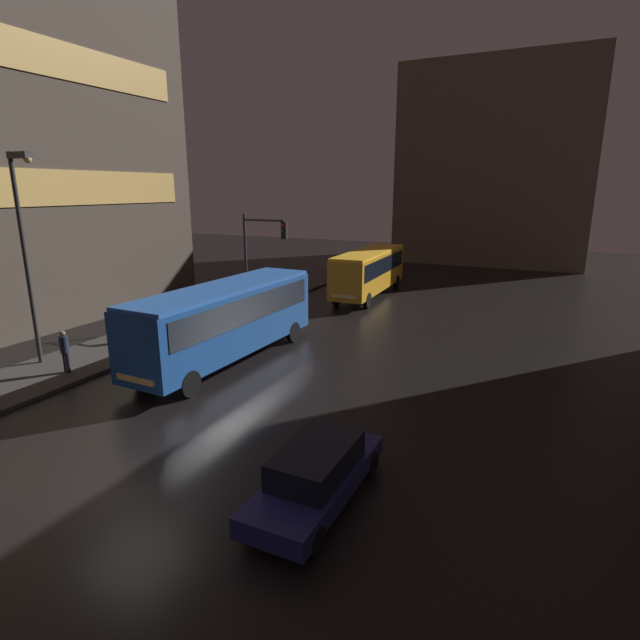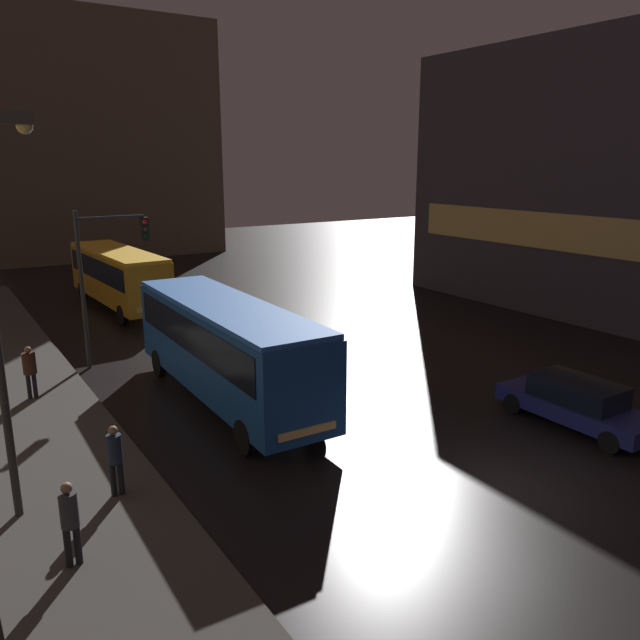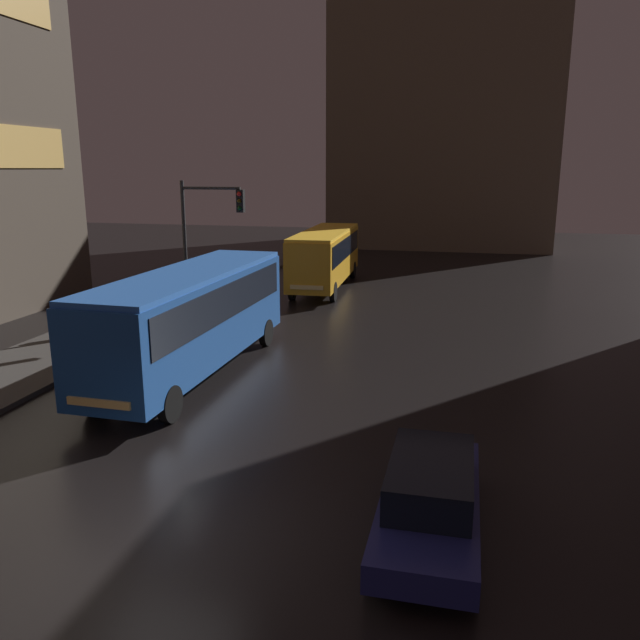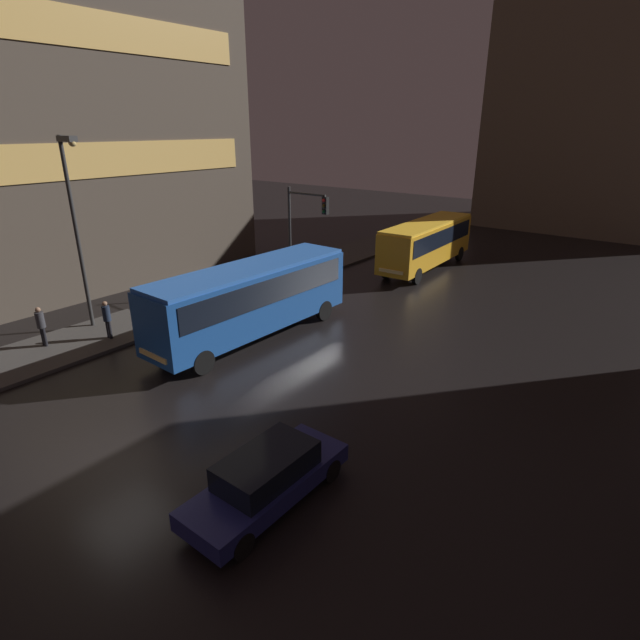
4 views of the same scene
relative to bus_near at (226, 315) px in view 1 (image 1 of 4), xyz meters
The scene contains 10 objects.
ground_plane 9.71m from the bus_near, 69.47° to the right, with size 120.00×120.00×0.00m, color black.
sidewalk_left 6.12m from the bus_near, 168.87° to the left, with size 4.00×48.00×0.15m.
building_far_backdrop 40.02m from the bus_near, 81.43° to the left, with size 18.07×12.00×19.01m.
bus_near is the anchor object (origin of this frame).
bus_far 15.63m from the bus_near, 87.04° to the left, with size 2.75×10.04×3.20m.
car_taxi 11.03m from the bus_near, 42.97° to the right, with size 1.77×4.74×1.45m.
pedestrian_near 6.56m from the bus_near, 147.26° to the left, with size 0.59×0.59×1.77m.
pedestrian_mid 6.52m from the bus_near, 138.20° to the right, with size 0.35×0.35×1.75m.
traffic_light_main 6.79m from the bus_near, 109.13° to the left, with size 2.75×0.35×6.03m.
street_lamp_sidewalk 8.60m from the bus_near, 149.34° to the right, with size 1.25×0.36×8.62m.
Camera 1 is at (9.36, -8.13, 7.38)m, focal length 28.00 mm.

